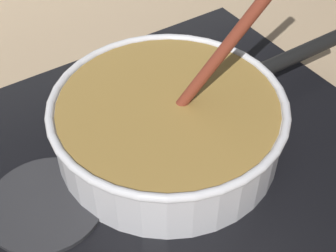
# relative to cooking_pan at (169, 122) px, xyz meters

# --- Properties ---
(ground) EXTENTS (2.40, 1.60, 0.04)m
(ground) POSITION_rel_cooking_pan_xyz_m (0.02, -0.06, -0.08)
(ground) COLOR #9E8466
(hob_plate) EXTENTS (0.56, 0.48, 0.01)m
(hob_plate) POSITION_rel_cooking_pan_xyz_m (-0.00, 0.00, -0.05)
(hob_plate) COLOR black
(hob_plate) RESTS_ON ground
(burner_ring) EXTENTS (0.21, 0.21, 0.01)m
(burner_ring) POSITION_rel_cooking_pan_xyz_m (-0.00, 0.00, -0.04)
(burner_ring) COLOR #592D0C
(burner_ring) RESTS_ON hob_plate
(spare_burner) EXTENTS (0.14, 0.14, 0.01)m
(spare_burner) POSITION_rel_cooking_pan_xyz_m (-0.18, 0.00, -0.04)
(spare_burner) COLOR #262628
(spare_burner) RESTS_ON hob_plate
(cooking_pan) EXTENTS (0.45, 0.30, 0.32)m
(cooking_pan) POSITION_rel_cooking_pan_xyz_m (0.00, 0.00, 0.00)
(cooking_pan) COLOR silver
(cooking_pan) RESTS_ON hob_plate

